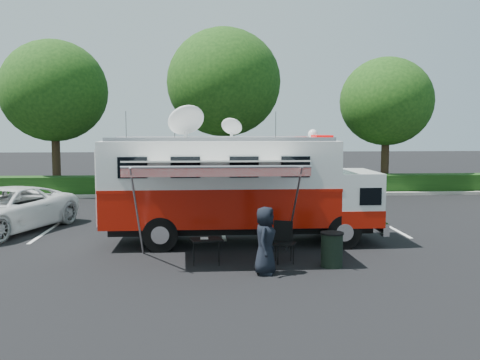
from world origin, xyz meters
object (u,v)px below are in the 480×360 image
Objects in this scene: command_truck at (239,187)px; white_suv at (6,232)px; folding_table at (206,240)px; trash_bin at (332,249)px.

white_suv is at bearing 163.82° from command_truck.
folding_table is (-1.02, -2.48, -1.11)m from command_truck.
command_truck reaches higher than white_suv.
trash_bin is (9.99, -5.24, 0.45)m from white_suv.
command_truck is 8.31m from white_suv.
command_truck is 3.90m from trash_bin.
white_suv is 6.08× the size of folding_table.
command_truck reaches higher than trash_bin.
command_truck is at bearing 67.71° from folding_table.
folding_table is (6.79, -4.74, 0.62)m from white_suv.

